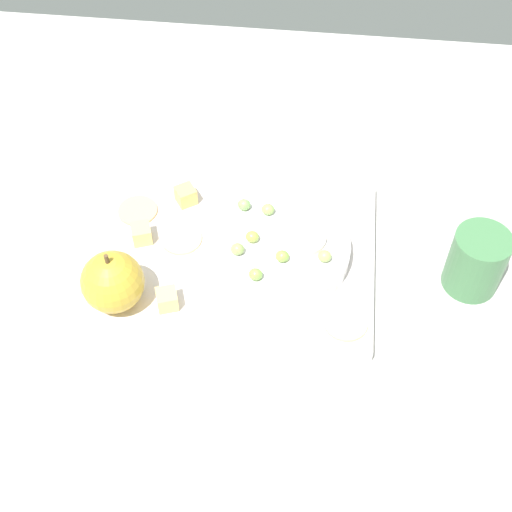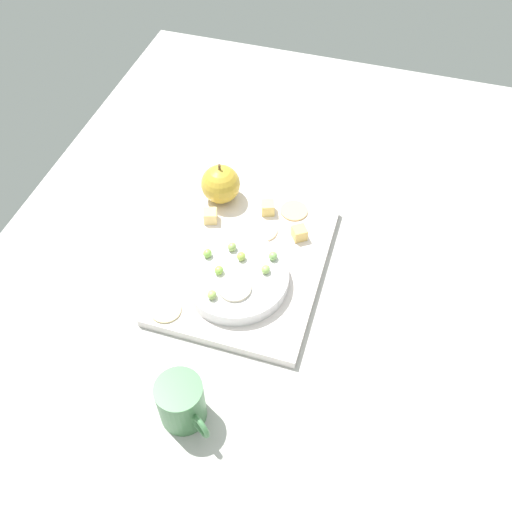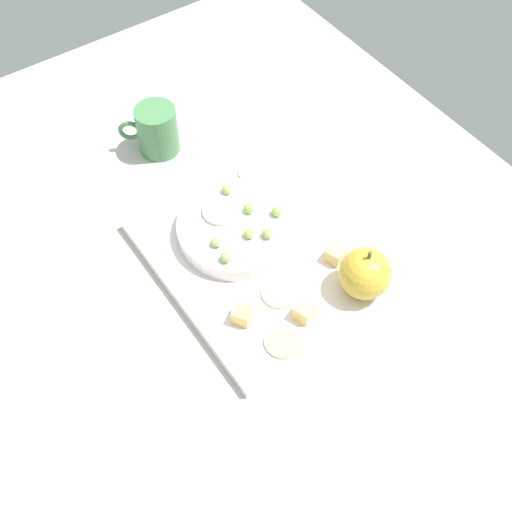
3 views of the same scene
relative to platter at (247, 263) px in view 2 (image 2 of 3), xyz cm
name	(u,v)px [view 2 (image 2 of 3)]	position (x,y,z in cm)	size (l,w,h in cm)	color
table	(264,260)	(4.16, -2.09, -3.32)	(136.80, 100.09, 4.86)	#B6B3AF
platter	(247,263)	(0.00, 0.00, 0.00)	(35.40, 27.29, 1.78)	silver
serving_dish	(236,278)	(-5.23, 0.27, 2.19)	(18.43, 18.43, 2.59)	white
apple_whole	(221,184)	(13.69, 9.58, 4.70)	(7.61, 7.61, 7.61)	gold
apple_stem	(219,167)	(13.69, 9.58, 9.10)	(0.50, 0.50, 1.20)	brown
cheese_cube_0	(210,216)	(7.35, 9.58, 2.13)	(2.47, 2.47, 2.47)	#EBC876
cheese_cube_1	(268,208)	(12.65, -0.32, 2.13)	(2.47, 2.47, 2.47)	#EFD276
cheese_cube_2	(299,233)	(8.11, -7.76, 2.13)	(2.47, 2.47, 2.47)	#F4C566
cracker_0	(294,211)	(14.35, -5.17, 1.09)	(5.35, 5.35, 0.40)	#E0B37B
cracker_1	(263,231)	(7.55, -0.90, 1.09)	(5.35, 5.35, 0.40)	#E0BA8D
cracker_2	(166,310)	(-14.36, 9.80, 1.09)	(5.35, 5.35, 0.40)	#D1BB8B
grape_0	(212,295)	(-11.20, 2.44, 4.24)	(1.69, 1.52, 1.52)	#A0C060
grape_1	(273,256)	(-0.27, -4.97, 4.26)	(1.69, 1.52, 1.55)	#87BB61
grape_2	(266,269)	(-3.45, -4.56, 4.20)	(1.69, 1.52, 1.43)	#96C25E
grape_3	(232,247)	(-0.38, 2.55, 4.26)	(1.69, 1.52, 1.55)	#96B55E
grape_4	(219,270)	(-6.01, 3.03, 4.23)	(1.69, 1.52, 1.50)	#8EC34B
grape_5	(241,256)	(-1.96, 0.31, 4.23)	(1.69, 1.52, 1.49)	#9FBD4B
grape_6	(207,253)	(-3.05, 6.20, 4.24)	(1.69, 1.52, 1.52)	#8BC34F
apple_slice_0	(235,288)	(-8.43, -0.60, 3.78)	(5.68, 5.68, 0.60)	beige
cup	(182,403)	(-30.03, 0.39, 3.44)	(7.53, 9.35, 8.66)	#447A4A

